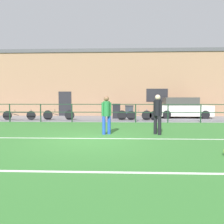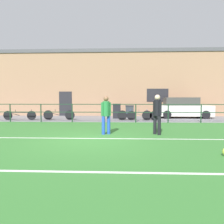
# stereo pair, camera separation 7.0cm
# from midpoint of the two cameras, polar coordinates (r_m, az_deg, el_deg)

# --- Properties ---
(ground) EXTENTS (60.00, 44.00, 0.04)m
(ground) POSITION_cam_midpoint_polar(r_m,az_deg,el_deg) (7.77, -5.65, -7.55)
(ground) COLOR #387A33
(field_line_touchline) EXTENTS (36.00, 0.11, 0.00)m
(field_line_touchline) POSITION_cam_midpoint_polar(r_m,az_deg,el_deg) (8.13, -5.27, -6.90)
(field_line_touchline) COLOR white
(field_line_touchline) RESTS_ON ground
(field_line_hash) EXTENTS (36.00, 0.11, 0.00)m
(field_line_hash) POSITION_cam_midpoint_polar(r_m,az_deg,el_deg) (4.61, -11.78, -15.05)
(field_line_hash) COLOR white
(field_line_hash) RESTS_ON ground
(pavement_strip) EXTENTS (48.00, 5.00, 0.02)m
(pavement_strip) POSITION_cam_midpoint_polar(r_m,az_deg,el_deg) (16.15, -1.31, -1.72)
(pavement_strip) COLOR slate
(pavement_strip) RESTS_ON ground
(perimeter_fence) EXTENTS (36.07, 0.07, 1.15)m
(perimeter_fence) POSITION_cam_midpoint_polar(r_m,az_deg,el_deg) (13.61, -2.04, 0.43)
(perimeter_fence) COLOR #193823
(perimeter_fence) RESTS_ON ground
(clubhouse_facade) EXTENTS (28.00, 2.56, 5.71)m
(clubhouse_facade) POSITION_cam_midpoint_polar(r_m,az_deg,el_deg) (19.83, -0.59, 7.48)
(clubhouse_facade) COLOR #A37A5B
(clubhouse_facade) RESTS_ON ground
(player_goalkeeper) EXTENTS (0.30, 0.38, 1.63)m
(player_goalkeeper) POSITION_cam_midpoint_polar(r_m,az_deg,el_deg) (9.07, 11.98, 0.01)
(player_goalkeeper) COLOR black
(player_goalkeeper) RESTS_ON ground
(player_striker) EXTENTS (0.40, 0.28, 1.58)m
(player_striker) POSITION_cam_midpoint_polar(r_m,az_deg,el_deg) (8.95, -1.35, -0.16)
(player_striker) COLOR blue
(player_striker) RESTS_ON ground
(parked_car_red) EXTENTS (4.09, 1.77, 1.56)m
(parked_car_red) POSITION_cam_midpoint_polar(r_m,az_deg,el_deg) (17.47, 18.15, 0.96)
(parked_car_red) COLOR silver
(parked_car_red) RESTS_ON pavement_strip
(bicycle_parked_0) EXTENTS (2.29, 0.04, 0.73)m
(bicycle_parked_0) POSITION_cam_midpoint_polar(r_m,az_deg,el_deg) (16.19, -22.96, -0.78)
(bicycle_parked_0) COLOR black
(bicycle_parked_0) RESTS_ON pavement_strip
(bicycle_parked_1) EXTENTS (2.19, 0.04, 0.74)m
(bicycle_parked_1) POSITION_cam_midpoint_polar(r_m,az_deg,el_deg) (14.86, 8.23, -0.87)
(bicycle_parked_1) COLOR black
(bicycle_parked_1) RESTS_ON pavement_strip
(bicycle_parked_2) EXTENTS (2.34, 0.04, 0.76)m
(bicycle_parked_2) POSITION_cam_midpoint_polar(r_m,az_deg,el_deg) (14.82, 6.04, -0.82)
(bicycle_parked_2) COLOR black
(bicycle_parked_2) RESTS_ON pavement_strip
(bicycle_parked_3) EXTENTS (2.17, 0.04, 0.76)m
(bicycle_parked_3) POSITION_cam_midpoint_polar(r_m,az_deg,el_deg) (15.40, -13.61, -0.74)
(bicycle_parked_3) COLOR black
(bicycle_parked_3) RESTS_ON pavement_strip
(trash_bin_0) EXTENTS (0.65, 0.55, 0.94)m
(trash_bin_0) POSITION_cam_midpoint_polar(r_m,az_deg,el_deg) (17.26, 4.74, 0.21)
(trash_bin_0) COLOR #33383D
(trash_bin_0) RESTS_ON pavement_strip
(trash_bin_1) EXTENTS (0.60, 0.51, 1.09)m
(trash_bin_1) POSITION_cam_midpoint_polar(r_m,az_deg,el_deg) (16.18, 1.39, 0.28)
(trash_bin_1) COLOR black
(trash_bin_1) RESTS_ON pavement_strip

